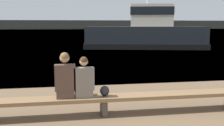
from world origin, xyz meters
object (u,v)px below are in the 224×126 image
shopping_bag (105,91)px  person_left (65,78)px  person_right (84,81)px  tugboat_red (146,34)px  bench_main (104,99)px

shopping_bag → person_left: bearing=-179.5°
person_right → tugboat_red: bearing=68.7°
bench_main → person_left: (-0.87, 0.01, 0.52)m
person_right → tugboat_red: 19.08m
person_left → tugboat_red: (7.34, 17.78, 0.33)m
bench_main → person_left: bearing=179.6°
person_right → shopping_bag: (0.48, 0.00, -0.26)m
person_right → shopping_bag: bearing=0.5°
person_left → shopping_bag: bearing=0.5°
person_left → shopping_bag: size_ratio=4.32×
tugboat_red → bench_main: bearing=174.4°
person_right → shopping_bag: person_right is taller
bench_main → person_right: (-0.45, 0.01, 0.46)m
person_right → tugboat_red: (6.92, 17.78, 0.39)m
person_left → person_right: 0.42m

